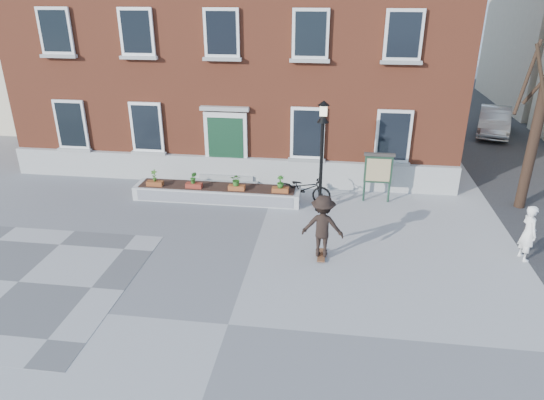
# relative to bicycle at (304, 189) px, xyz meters

# --- Properties ---
(ground) EXTENTS (100.00, 100.00, 0.00)m
(ground) POSITION_rel_bicycle_xyz_m (-1.21, -7.38, -0.54)
(ground) COLOR gray
(ground) RESTS_ON ground
(checker_patch) EXTENTS (6.00, 6.00, 0.01)m
(checker_patch) POSITION_rel_bicycle_xyz_m (-7.21, -6.38, -0.53)
(checker_patch) COLOR #525254
(checker_patch) RESTS_ON ground
(distant_building) EXTENTS (10.00, 12.00, 13.00)m
(distant_building) POSITION_rel_bicycle_xyz_m (-19.21, 12.62, 5.96)
(distant_building) COLOR beige
(distant_building) RESTS_ON ground
(bicycle) EXTENTS (2.12, 1.01, 1.07)m
(bicycle) POSITION_rel_bicycle_xyz_m (0.00, 0.00, 0.00)
(bicycle) COLOR black
(bicycle) RESTS_ON ground
(parked_car) EXTENTS (2.68, 4.65, 1.45)m
(parked_car) POSITION_rel_bicycle_xyz_m (9.47, 10.48, 0.19)
(parked_car) COLOR #B4B6B9
(parked_car) RESTS_ON ground
(bystander) EXTENTS (0.51, 0.68, 1.69)m
(bystander) POSITION_rel_bicycle_xyz_m (6.68, -3.24, 0.31)
(bystander) COLOR white
(bystander) RESTS_ON ground
(brick_building) EXTENTS (18.40, 10.85, 12.60)m
(brick_building) POSITION_rel_bicycle_xyz_m (-3.21, 6.60, 5.77)
(brick_building) COLOR brown
(brick_building) RESTS_ON ground
(planter_assembly) EXTENTS (6.20, 1.12, 1.15)m
(planter_assembly) POSITION_rel_bicycle_xyz_m (-3.20, -0.20, -0.23)
(planter_assembly) COLOR silver
(planter_assembly) RESTS_ON ground
(bare_tree) EXTENTS (1.83, 1.83, 6.16)m
(bare_tree) POSITION_rel_bicycle_xyz_m (7.80, 0.63, 2.25)
(bare_tree) COLOR #301F15
(bare_tree) RESTS_ON ground
(lamp_post) EXTENTS (0.40, 0.40, 3.93)m
(lamp_post) POSITION_rel_bicycle_xyz_m (0.62, -0.64, 2.00)
(lamp_post) COLOR black
(lamp_post) RESTS_ON ground
(notice_board) EXTENTS (1.10, 0.16, 1.87)m
(notice_board) POSITION_rel_bicycle_xyz_m (2.66, 0.43, 0.73)
(notice_board) COLOR #172E22
(notice_board) RESTS_ON ground
(skateboarder) EXTENTS (1.26, 0.78, 1.95)m
(skateboarder) POSITION_rel_bicycle_xyz_m (0.84, -3.93, 0.47)
(skateboarder) COLOR brown
(skateboarder) RESTS_ON ground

